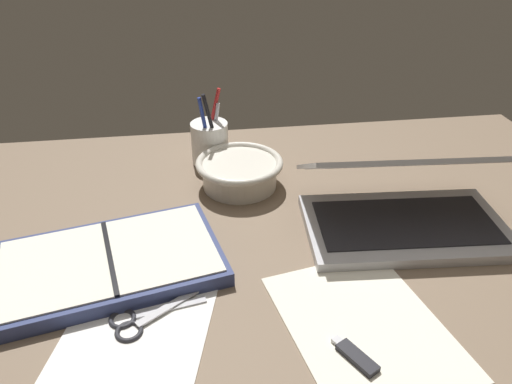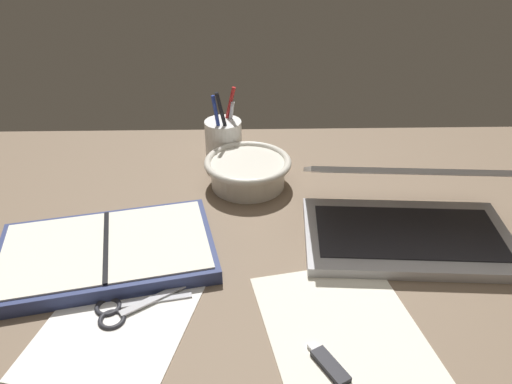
{
  "view_description": "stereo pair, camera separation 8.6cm",
  "coord_description": "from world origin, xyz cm",
  "px_view_note": "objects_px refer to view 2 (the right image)",
  "views": [
    {
      "loc": [
        -13.12,
        -65.28,
        54.05
      ],
      "look_at": [
        -2.78,
        7.92,
        9.0
      ],
      "focal_mm": 35.0,
      "sensor_mm": 36.0,
      "label": 1
    },
    {
      "loc": [
        -4.5,
        -65.98,
        54.05
      ],
      "look_at": [
        -2.78,
        7.92,
        9.0
      ],
      "focal_mm": 35.0,
      "sensor_mm": 36.0,
      "label": 2
    }
  ],
  "objects_px": {
    "pen_cup": "(224,140)",
    "planner": "(107,252)",
    "scissors": "(122,309)",
    "laptop": "(408,214)",
    "bowl": "(248,171)"
  },
  "relations": [
    {
      "from": "pen_cup",
      "to": "planner",
      "type": "distance_m",
      "value": 0.39
    },
    {
      "from": "laptop",
      "to": "pen_cup",
      "type": "xyz_separation_m",
      "value": [
        -0.33,
        0.29,
        0.0
      ]
    },
    {
      "from": "bowl",
      "to": "scissors",
      "type": "bearing_deg",
      "value": -117.42
    },
    {
      "from": "planner",
      "to": "scissors",
      "type": "xyz_separation_m",
      "value": [
        0.05,
        -0.12,
        -0.01
      ]
    },
    {
      "from": "laptop",
      "to": "pen_cup",
      "type": "height_order",
      "value": "pen_cup"
    },
    {
      "from": "laptop",
      "to": "scissors",
      "type": "relative_size",
      "value": 2.63
    },
    {
      "from": "laptop",
      "to": "bowl",
      "type": "xyz_separation_m",
      "value": [
        -0.27,
        0.18,
        -0.01
      ]
    },
    {
      "from": "laptop",
      "to": "planner",
      "type": "bearing_deg",
      "value": -170.0
    },
    {
      "from": "pen_cup",
      "to": "laptop",
      "type": "bearing_deg",
      "value": -42.06
    },
    {
      "from": "pen_cup",
      "to": "planner",
      "type": "bearing_deg",
      "value": -117.43
    },
    {
      "from": "pen_cup",
      "to": "scissors",
      "type": "height_order",
      "value": "pen_cup"
    },
    {
      "from": "bowl",
      "to": "pen_cup",
      "type": "relative_size",
      "value": 1.05
    },
    {
      "from": "planner",
      "to": "scissors",
      "type": "distance_m",
      "value": 0.13
    },
    {
      "from": "laptop",
      "to": "planner",
      "type": "relative_size",
      "value": 0.96
    },
    {
      "from": "bowl",
      "to": "scissors",
      "type": "relative_size",
      "value": 1.26
    }
  ]
}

